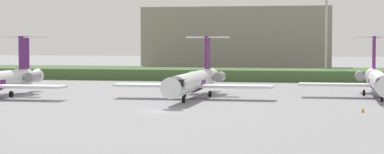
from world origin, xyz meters
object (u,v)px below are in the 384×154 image
at_px(regional_jet_fourth, 378,80).
at_px(safety_cone_front_marker, 363,110).
at_px(antenna_mast, 326,25).
at_px(regional_jet_third, 195,80).

distance_m(regional_jet_fourth, safety_cone_front_marker, 23.15).
distance_m(regional_jet_fourth, antenna_mast, 46.99).
distance_m(regional_jet_third, safety_cone_front_marker, 28.06).
relative_size(regional_jet_third, antenna_mast, 1.11).
distance_m(regional_jet_third, regional_jet_fourth, 26.92).
bearing_deg(antenna_mast, safety_cone_front_marker, -86.16).
relative_size(antenna_mast, safety_cone_front_marker, 50.85).
xyz_separation_m(antenna_mast, safety_cone_front_marker, (4.58, -68.28, -11.25)).
bearing_deg(regional_jet_third, regional_jet_fourth, 14.49).
bearing_deg(antenna_mast, regional_jet_fourth, -80.32).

